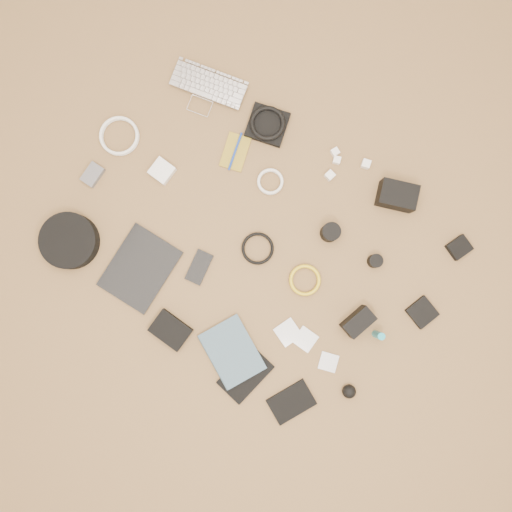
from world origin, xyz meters
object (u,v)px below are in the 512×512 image
Objects in this scene: paperback at (212,363)px; headphone_case at (69,241)px; laptop at (205,94)px; tablet at (140,268)px; dslr_camera at (397,196)px; phone at (199,267)px.

headphone_case is at bearing 110.24° from paperback.
tablet is at bearing -88.90° from laptop.
dslr_camera is 0.95m from paperback.
laptop reaches higher than phone.
paperback is at bearing -124.86° from dslr_camera.
dslr_camera is at bearing 47.69° from tablet.
dslr_camera is 1.11× the size of phone.
tablet is 0.23m from phone.
laptop is 0.72m from tablet.
laptop is 1.26× the size of paperback.
phone is 0.37m from paperback.
tablet is 0.45m from paperback.
laptop is at bearing 112.82° from phone.
dslr_camera is (0.83, 0.11, 0.03)m from laptop.
phone is (0.38, -0.56, -0.01)m from laptop.
tablet is 1.21× the size of paperback.
paperback is at bearing -4.33° from headphone_case.
headphone_case is (-0.27, -0.07, 0.02)m from tablet.
laptop is 1.04m from paperback.
phone is 0.59× the size of headphone_case.
headphone_case reaches higher than paperback.
dslr_camera is 0.65× the size of headphone_case.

